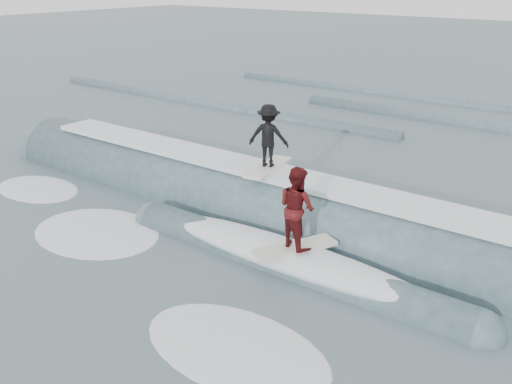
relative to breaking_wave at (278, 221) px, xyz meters
The scene contains 6 objects.
ground 4.13m from the breaking_wave, 92.41° to the right, with size 160.00×160.00×0.00m, color #405B5E.
breaking_wave is the anchor object (origin of this frame).
surfer_black 2.32m from the breaking_wave, 157.14° to the left, with size 1.27×2.06×1.82m.
surfer_red 3.11m from the breaking_wave, 46.53° to the right, with size 1.37×2.04×2.02m.
whitewater 5.13m from the breaking_wave, 85.16° to the right, with size 16.10×7.88×0.10m.
far_swells 13.92m from the breaking_wave, 103.76° to the left, with size 37.22×8.65×0.80m.
Camera 1 is at (8.46, -7.83, 6.55)m, focal length 40.00 mm.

